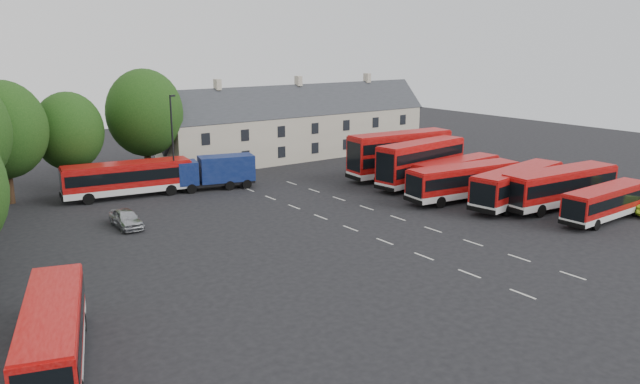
{
  "coord_description": "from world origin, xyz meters",
  "views": [
    {
      "loc": [
        -29.25,
        -34.41,
        14.3
      ],
      "look_at": [
        -0.17,
        5.85,
        2.2
      ],
      "focal_mm": 35.0,
      "sensor_mm": 36.0,
      "label": 1
    }
  ],
  "objects_px": {
    "bus_row_a": "(606,200)",
    "silver_car": "(126,218)",
    "bus_west": "(53,330)",
    "lamppost": "(173,142)",
    "bus_dd_south": "(421,161)",
    "box_truck": "(217,171)"
  },
  "relations": [
    {
      "from": "bus_west",
      "to": "silver_car",
      "type": "bearing_deg",
      "value": -10.45
    },
    {
      "from": "silver_car",
      "to": "bus_west",
      "type": "bearing_deg",
      "value": -116.4
    },
    {
      "from": "bus_west",
      "to": "silver_car",
      "type": "xyz_separation_m",
      "value": [
        9.9,
        19.42,
        -1.07
      ]
    },
    {
      "from": "bus_west",
      "to": "silver_car",
      "type": "relative_size",
      "value": 2.52
    },
    {
      "from": "bus_west",
      "to": "lamppost",
      "type": "distance_m",
      "value": 32.52
    },
    {
      "from": "bus_dd_south",
      "to": "box_truck",
      "type": "height_order",
      "value": "bus_dd_south"
    },
    {
      "from": "silver_car",
      "to": "lamppost",
      "type": "xyz_separation_m",
      "value": [
        7.46,
        7.88,
        4.29
      ]
    },
    {
      "from": "bus_west",
      "to": "box_truck",
      "type": "height_order",
      "value": "box_truck"
    },
    {
      "from": "lamppost",
      "to": "silver_car",
      "type": "bearing_deg",
      "value": -133.44
    },
    {
      "from": "bus_row_a",
      "to": "lamppost",
      "type": "xyz_separation_m",
      "value": [
        -24.85,
        28.79,
        3.35
      ]
    },
    {
      "from": "box_truck",
      "to": "silver_car",
      "type": "distance_m",
      "value": 14.13
    },
    {
      "from": "bus_west",
      "to": "box_truck",
      "type": "xyz_separation_m",
      "value": [
        21.7,
        27.12,
        0.03
      ]
    },
    {
      "from": "bus_row_a",
      "to": "box_truck",
      "type": "xyz_separation_m",
      "value": [
        -20.51,
        28.61,
        0.16
      ]
    },
    {
      "from": "silver_car",
      "to": "lamppost",
      "type": "bearing_deg",
      "value": 47.18
    },
    {
      "from": "bus_west",
      "to": "lamppost",
      "type": "relative_size",
      "value": 1.15
    },
    {
      "from": "lamppost",
      "to": "bus_dd_south",
      "type": "bearing_deg",
      "value": -27.1
    },
    {
      "from": "bus_row_a",
      "to": "lamppost",
      "type": "relative_size",
      "value": 1.06
    },
    {
      "from": "bus_row_a",
      "to": "silver_car",
      "type": "xyz_separation_m",
      "value": [
        -32.31,
        20.91,
        -0.94
      ]
    },
    {
      "from": "bus_row_a",
      "to": "silver_car",
      "type": "bearing_deg",
      "value": 145.0
    },
    {
      "from": "box_truck",
      "to": "lamppost",
      "type": "relative_size",
      "value": 0.83
    },
    {
      "from": "bus_row_a",
      "to": "bus_dd_south",
      "type": "bearing_deg",
      "value": 98.51
    },
    {
      "from": "bus_row_a",
      "to": "box_truck",
      "type": "bearing_deg",
      "value": 123.54
    }
  ]
}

